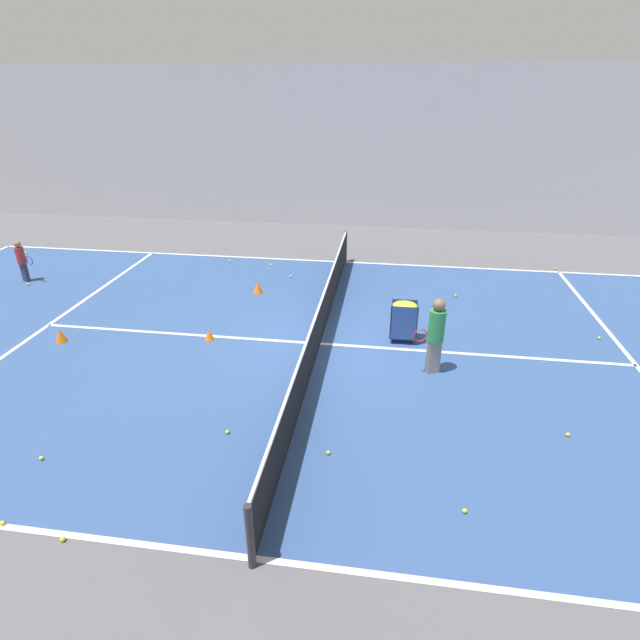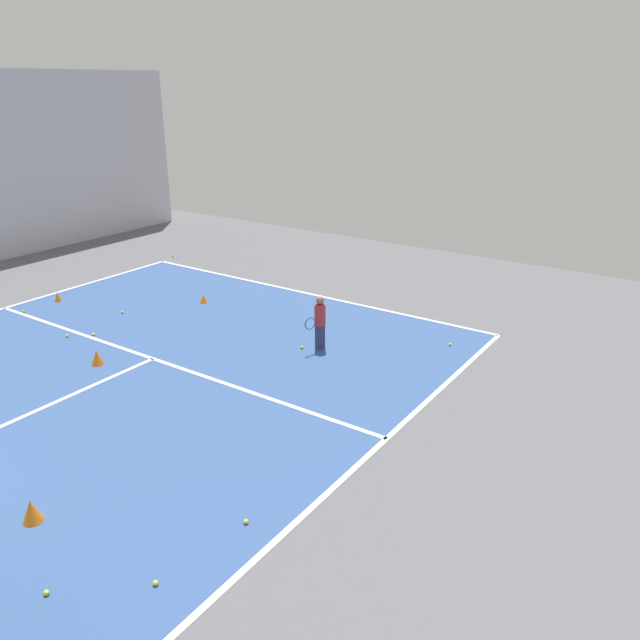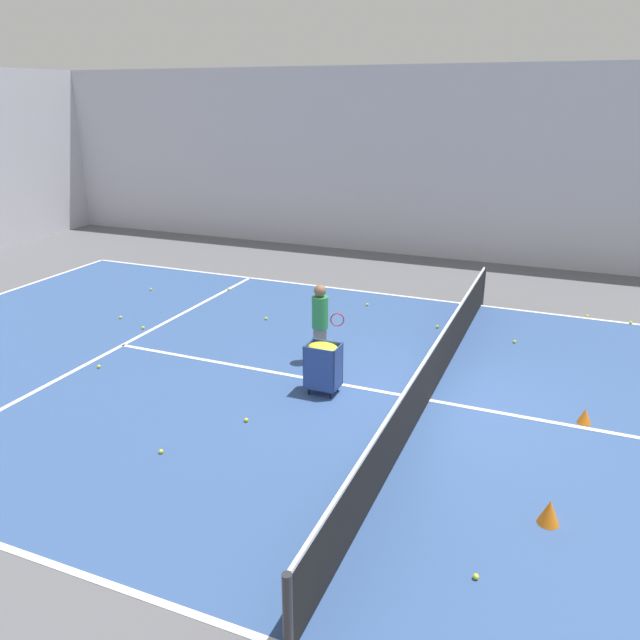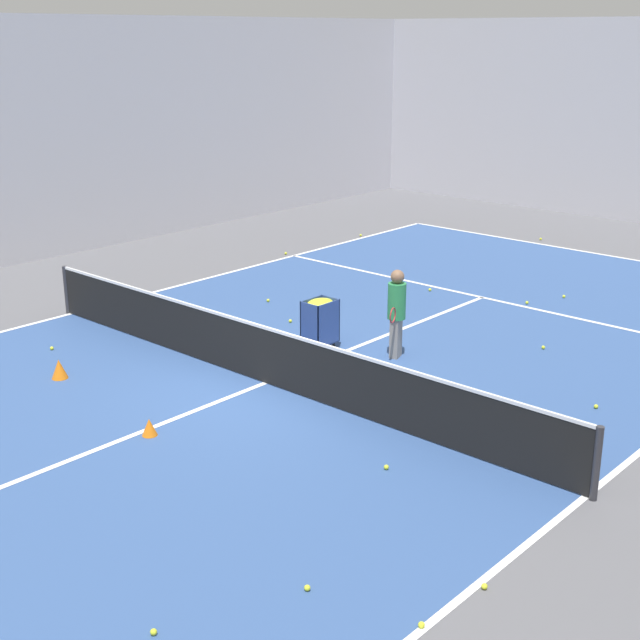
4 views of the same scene
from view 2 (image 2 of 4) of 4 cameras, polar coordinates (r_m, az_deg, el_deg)
name	(u,v)px [view 2 (image 2 of 4)]	position (r m, az deg, el deg)	size (l,w,h in m)	color
line_baseline_near	(302,292)	(17.82, -1.66, 2.56)	(11.51, 0.10, 0.00)	white
line_service_near	(153,359)	(14.03, -15.03, -3.43)	(11.51, 0.10, 0.00)	white
player_near_baseline	(320,319)	(13.81, -0.03, 0.10)	(0.32, 0.60, 1.23)	#2D3351
training_cone_0	(32,511)	(9.69, -24.86, -15.56)	(0.28, 0.28, 0.33)	orange
training_cone_1	(97,357)	(14.05, -19.71, -3.22)	(0.27, 0.27, 0.33)	orange
training_cone_2	(204,299)	(17.22, -10.60, 1.93)	(0.21, 0.21, 0.22)	orange
training_cone_3	(58,297)	(18.48, -22.85, 1.98)	(0.20, 0.20, 0.26)	orange
tennis_ball_0	(173,256)	(22.03, -13.30, 5.71)	(0.07, 0.07, 0.07)	yellow
tennis_ball_2	(450,344)	(14.49, 11.81, -2.19)	(0.07, 0.07, 0.07)	yellow
tennis_ball_5	(93,334)	(15.70, -20.01, -1.23)	(0.07, 0.07, 0.07)	yellow
tennis_ball_7	(46,593)	(8.58, -23.74, -21.86)	(0.07, 0.07, 0.07)	yellow
tennis_ball_8	(24,311)	(17.98, -25.45, 0.75)	(0.07, 0.07, 0.07)	yellow
tennis_ball_9	(302,347)	(14.04, -1.68, -2.50)	(0.07, 0.07, 0.07)	yellow
tennis_ball_13	(246,522)	(8.96, -6.78, -17.84)	(0.07, 0.07, 0.07)	yellow
tennis_ball_14	(156,583)	(8.30, -14.81, -22.23)	(0.07, 0.07, 0.07)	yellow
tennis_ball_19	(122,312)	(16.96, -17.63, 0.69)	(0.07, 0.07, 0.07)	yellow
tennis_ball_25	(67,336)	(15.83, -22.12, -1.34)	(0.07, 0.07, 0.07)	yellow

